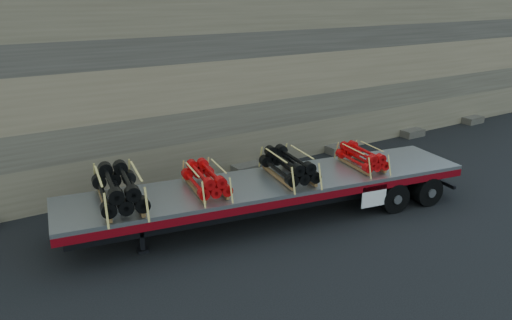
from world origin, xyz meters
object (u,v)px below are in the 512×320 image
(bundle_midfront, at_px, (206,180))
(bundle_rear, at_px, (362,157))
(trailer, at_px, (272,200))
(bundle_front, at_px, (119,189))
(bundle_midrear, at_px, (289,166))

(bundle_midfront, height_order, bundle_rear, bundle_midfront)
(trailer, relative_size, bundle_front, 5.30)
(bundle_midfront, bearing_deg, bundle_front, 180.00)
(trailer, xyz_separation_m, bundle_front, (-4.70, 0.81, 1.12))
(trailer, height_order, bundle_midfront, bundle_midfront)
(bundle_front, relative_size, bundle_midfront, 1.26)
(bundle_front, bearing_deg, bundle_rear, 0.00)
(bundle_midrear, distance_m, bundle_rear, 2.81)
(trailer, xyz_separation_m, bundle_midrear, (0.59, -0.10, 1.07))
(bundle_midfront, xyz_separation_m, bundle_midrear, (2.76, -0.47, 0.04))
(trailer, height_order, bundle_rear, bundle_rear)
(bundle_front, bearing_deg, trailer, -0.00)
(bundle_front, bearing_deg, bundle_midfront, -0.00)
(bundle_front, distance_m, bundle_midfront, 2.57)
(bundle_front, distance_m, bundle_midrear, 5.37)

